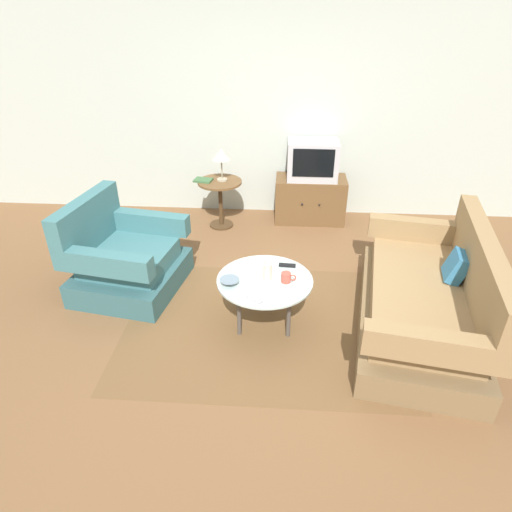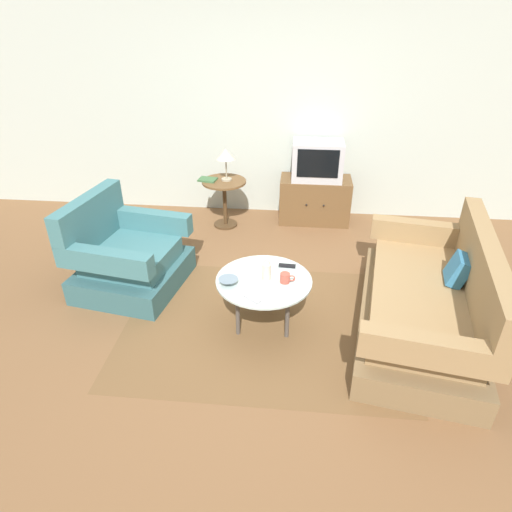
{
  "view_description": "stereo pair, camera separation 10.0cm",
  "coord_description": "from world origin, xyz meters",
  "px_view_note": "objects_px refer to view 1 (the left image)",
  "views": [
    {
      "loc": [
        0.13,
        -3.1,
        2.5
      ],
      "look_at": [
        -0.1,
        0.22,
        0.55
      ],
      "focal_mm": 31.16,
      "sensor_mm": 36.0,
      "label": 1
    },
    {
      "loc": [
        0.23,
        -3.09,
        2.5
      ],
      "look_at": [
        -0.1,
        0.22,
        0.55
      ],
      "focal_mm": 31.16,
      "sensor_mm": 36.0,
      "label": 2
    }
  ],
  "objects_px": {
    "armchair": "(124,260)",
    "couch": "(427,301)",
    "television": "(313,160)",
    "vase": "(268,269)",
    "tv_stand": "(310,199)",
    "book": "(203,180)",
    "side_table": "(220,194)",
    "bowl": "(230,282)",
    "coffee_table": "(265,283)",
    "tv_remote_dark": "(287,265)",
    "tv_remote_silver": "(255,299)",
    "mug": "(286,277)",
    "table_lamp": "(221,155)"
  },
  "relations": [
    {
      "from": "couch",
      "to": "tv_remote_dark",
      "type": "bearing_deg",
      "value": 91.69
    },
    {
      "from": "armchair",
      "to": "television",
      "type": "xyz_separation_m",
      "value": [
        1.85,
        1.66,
        0.49
      ]
    },
    {
      "from": "couch",
      "to": "television",
      "type": "bearing_deg",
      "value": 32.87
    },
    {
      "from": "side_table",
      "to": "mug",
      "type": "bearing_deg",
      "value": -67.18
    },
    {
      "from": "armchair",
      "to": "tv_stand",
      "type": "height_order",
      "value": "armchair"
    },
    {
      "from": "armchair",
      "to": "vase",
      "type": "bearing_deg",
      "value": 80.29
    },
    {
      "from": "armchair",
      "to": "coffee_table",
      "type": "bearing_deg",
      "value": 79.51
    },
    {
      "from": "television",
      "to": "vase",
      "type": "height_order",
      "value": "television"
    },
    {
      "from": "table_lamp",
      "to": "tv_remote_silver",
      "type": "xyz_separation_m",
      "value": [
        0.55,
        -2.24,
        -0.41
      ]
    },
    {
      "from": "vase",
      "to": "tv_remote_silver",
      "type": "xyz_separation_m",
      "value": [
        -0.08,
        -0.31,
        -0.09
      ]
    },
    {
      "from": "side_table",
      "to": "bowl",
      "type": "height_order",
      "value": "side_table"
    },
    {
      "from": "tv_remote_dark",
      "to": "tv_remote_silver",
      "type": "relative_size",
      "value": 1.03
    },
    {
      "from": "table_lamp",
      "to": "book",
      "type": "bearing_deg",
      "value": -171.85
    },
    {
      "from": "couch",
      "to": "mug",
      "type": "relative_size",
      "value": 16.06
    },
    {
      "from": "table_lamp",
      "to": "television",
      "type": "bearing_deg",
      "value": 12.3
    },
    {
      "from": "tv_stand",
      "to": "bowl",
      "type": "height_order",
      "value": "tv_stand"
    },
    {
      "from": "television",
      "to": "book",
      "type": "xyz_separation_m",
      "value": [
        -1.3,
        -0.27,
        -0.19
      ]
    },
    {
      "from": "coffee_table",
      "to": "tv_remote_dark",
      "type": "relative_size",
      "value": 5.44
    },
    {
      "from": "television",
      "to": "mug",
      "type": "bearing_deg",
      "value": -97.4
    },
    {
      "from": "television",
      "to": "tv_remote_silver",
      "type": "xyz_separation_m",
      "value": [
        -0.53,
        -2.47,
        -0.31
      ]
    },
    {
      "from": "television",
      "to": "tv_stand",
      "type": "bearing_deg",
      "value": -90.0
    },
    {
      "from": "couch",
      "to": "tv_remote_silver",
      "type": "xyz_separation_m",
      "value": [
        -1.43,
        -0.34,
        0.2
      ]
    },
    {
      "from": "armchair",
      "to": "couch",
      "type": "height_order",
      "value": "same"
    },
    {
      "from": "television",
      "to": "vase",
      "type": "bearing_deg",
      "value": -101.57
    },
    {
      "from": "tv_stand",
      "to": "book",
      "type": "height_order",
      "value": "book"
    },
    {
      "from": "vase",
      "to": "mug",
      "type": "height_order",
      "value": "vase"
    },
    {
      "from": "television",
      "to": "mug",
      "type": "height_order",
      "value": "television"
    },
    {
      "from": "couch",
      "to": "vase",
      "type": "distance_m",
      "value": 1.37
    },
    {
      "from": "television",
      "to": "tv_remote_silver",
      "type": "distance_m",
      "value": 2.54
    },
    {
      "from": "side_table",
      "to": "bowl",
      "type": "xyz_separation_m",
      "value": [
        0.36,
        -2.02,
        0.07
      ]
    },
    {
      "from": "couch",
      "to": "table_lamp",
      "type": "relative_size",
      "value": 5.25
    },
    {
      "from": "coffee_table",
      "to": "tv_remote_silver",
      "type": "bearing_deg",
      "value": -102.25
    },
    {
      "from": "side_table",
      "to": "tv_stand",
      "type": "relative_size",
      "value": 0.68
    },
    {
      "from": "coffee_table",
      "to": "side_table",
      "type": "bearing_deg",
      "value": 108.47
    },
    {
      "from": "tv_stand",
      "to": "television",
      "type": "height_order",
      "value": "television"
    },
    {
      "from": "couch",
      "to": "armchair",
      "type": "bearing_deg",
      "value": 90.32
    },
    {
      "from": "television",
      "to": "couch",
      "type": "bearing_deg",
      "value": -67.05
    },
    {
      "from": "vase",
      "to": "tv_remote_dark",
      "type": "xyz_separation_m",
      "value": [
        0.16,
        0.21,
        -0.09
      ]
    },
    {
      "from": "tv_stand",
      "to": "book",
      "type": "xyz_separation_m",
      "value": [
        -1.3,
        -0.26,
        0.32
      ]
    },
    {
      "from": "coffee_table",
      "to": "side_table",
      "type": "height_order",
      "value": "side_table"
    },
    {
      "from": "side_table",
      "to": "tv_stand",
      "type": "bearing_deg",
      "value": 12.9
    },
    {
      "from": "television",
      "to": "vase",
      "type": "relative_size",
      "value": 3.01
    },
    {
      "from": "television",
      "to": "book",
      "type": "distance_m",
      "value": 1.34
    },
    {
      "from": "bowl",
      "to": "mug",
      "type": "bearing_deg",
      "value": 9.44
    },
    {
      "from": "side_table",
      "to": "television",
      "type": "xyz_separation_m",
      "value": [
        1.1,
        0.26,
        0.36
      ]
    },
    {
      "from": "couch",
      "to": "coffee_table",
      "type": "bearing_deg",
      "value": 101.96
    },
    {
      "from": "couch",
      "to": "tv_stand",
      "type": "xyz_separation_m",
      "value": [
        -0.9,
        2.13,
        -0.01
      ]
    },
    {
      "from": "mug",
      "to": "vase",
      "type": "bearing_deg",
      "value": 166.86
    },
    {
      "from": "table_lamp",
      "to": "side_table",
      "type": "bearing_deg",
      "value": -143.79
    },
    {
      "from": "table_lamp",
      "to": "armchair",
      "type": "bearing_deg",
      "value": -118.39
    }
  ]
}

